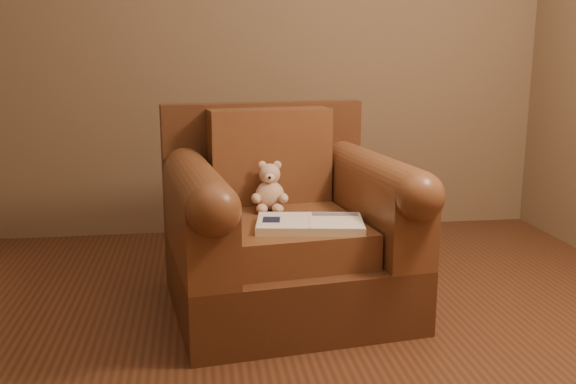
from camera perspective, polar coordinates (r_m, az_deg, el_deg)
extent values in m
plane|color=#532F1C|center=(2.59, 0.15, -15.38)|extent=(4.00, 4.00, 0.00)
cube|color=#776149|center=(4.28, -3.82, 14.33)|extent=(4.00, 0.02, 2.70)
cube|color=#4C2C19|center=(3.09, -0.14, -7.62)|extent=(1.18, 1.13, 0.29)
cube|color=#4C2C19|center=(3.39, -2.18, 2.46)|extent=(1.06, 0.24, 0.65)
cube|color=brown|center=(2.97, 0.13, -3.86)|extent=(0.70, 0.81, 0.16)
cube|color=brown|center=(3.25, -1.62, 3.24)|extent=(0.63, 0.25, 0.47)
cube|color=brown|center=(2.87, -7.99, -2.75)|extent=(0.33, 0.91, 0.34)
cube|color=brown|center=(3.09, 7.67, -1.63)|extent=(0.33, 0.91, 0.34)
cylinder|color=brown|center=(2.83, -8.09, 0.55)|extent=(0.33, 0.91, 0.21)
cylinder|color=brown|center=(3.05, 7.76, 1.43)|extent=(0.33, 0.91, 0.21)
ellipsoid|color=beige|center=(3.11, -1.63, -0.32)|extent=(0.14, 0.13, 0.15)
sphere|color=beige|center=(3.10, -1.64, 1.59)|extent=(0.10, 0.10, 0.10)
ellipsoid|color=beige|center=(3.10, -2.32, 2.39)|extent=(0.04, 0.02, 0.04)
ellipsoid|color=beige|center=(3.10, -0.97, 2.40)|extent=(0.04, 0.02, 0.04)
ellipsoid|color=beige|center=(3.05, -1.64, 1.25)|extent=(0.05, 0.03, 0.04)
sphere|color=black|center=(3.04, -1.64, 1.29)|extent=(0.01, 0.01, 0.01)
ellipsoid|color=beige|center=(3.06, -2.85, -0.57)|extent=(0.05, 0.09, 0.05)
ellipsoid|color=beige|center=(3.06, -0.41, -0.56)|extent=(0.05, 0.09, 0.05)
ellipsoid|color=beige|center=(3.04, -2.34, -1.50)|extent=(0.06, 0.09, 0.05)
ellipsoid|color=beige|center=(3.04, -0.91, -1.49)|extent=(0.06, 0.09, 0.05)
cube|color=beige|center=(2.80, 1.95, -2.88)|extent=(0.50, 0.35, 0.03)
cube|color=white|center=(2.79, -0.42, -2.52)|extent=(0.26, 0.31, 0.00)
cube|color=white|center=(2.80, 4.32, -2.53)|extent=(0.26, 0.31, 0.00)
cube|color=beige|center=(2.79, 1.95, -2.50)|extent=(0.05, 0.28, 0.00)
cube|color=#0F1638|center=(2.80, -1.49, -2.47)|extent=(0.09, 0.11, 0.00)
cube|color=slate|center=(2.89, 4.20, -1.98)|extent=(0.21, 0.09, 0.00)
cylinder|color=gold|center=(3.63, 7.75, -6.89)|extent=(0.31, 0.31, 0.02)
cylinder|color=gold|center=(3.56, 7.87, -2.99)|extent=(0.03, 0.03, 0.50)
cylinder|color=gold|center=(3.50, 8.00, 1.10)|extent=(0.38, 0.38, 0.02)
cylinder|color=gold|center=(3.50, 7.99, 0.90)|extent=(0.03, 0.03, 0.02)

